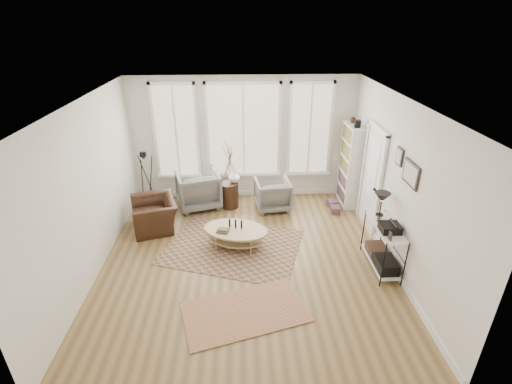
{
  "coord_description": "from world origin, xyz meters",
  "views": [
    {
      "loc": [
        -0.07,
        -5.61,
        4.12
      ],
      "look_at": [
        0.2,
        0.6,
        1.1
      ],
      "focal_mm": 26.0,
      "sensor_mm": 36.0,
      "label": 1
    }
  ],
  "objects_px": {
    "bookcase": "(350,165)",
    "coffee_table": "(235,233)",
    "armchair_right": "(273,194)",
    "side_table": "(229,175)",
    "low_shelf": "(383,242)",
    "accent_chair": "(155,214)",
    "armchair_left": "(198,189)"
  },
  "relations": [
    {
      "from": "bookcase",
      "to": "coffee_table",
      "type": "relative_size",
      "value": 1.47
    },
    {
      "from": "armchair_right",
      "to": "side_table",
      "type": "relative_size",
      "value": 0.47
    },
    {
      "from": "low_shelf",
      "to": "accent_chair",
      "type": "xyz_separation_m",
      "value": [
        -4.27,
        1.53,
        -0.19
      ]
    },
    {
      "from": "low_shelf",
      "to": "armchair_right",
      "type": "xyz_separation_m",
      "value": [
        -1.74,
        2.29,
        -0.16
      ]
    },
    {
      "from": "low_shelf",
      "to": "side_table",
      "type": "xyz_separation_m",
      "value": [
        -2.72,
        2.41,
        0.29
      ]
    },
    {
      "from": "coffee_table",
      "to": "side_table",
      "type": "relative_size",
      "value": 0.84
    },
    {
      "from": "armchair_left",
      "to": "low_shelf",
      "type": "bearing_deg",
      "value": 127.76
    },
    {
      "from": "accent_chair",
      "to": "armchair_left",
      "type": "bearing_deg",
      "value": 122.51
    },
    {
      "from": "side_table",
      "to": "accent_chair",
      "type": "height_order",
      "value": "side_table"
    },
    {
      "from": "coffee_table",
      "to": "low_shelf",
      "type": "bearing_deg",
      "value": -16.24
    },
    {
      "from": "low_shelf",
      "to": "accent_chair",
      "type": "relative_size",
      "value": 1.31
    },
    {
      "from": "armchair_right",
      "to": "side_table",
      "type": "bearing_deg",
      "value": -13.52
    },
    {
      "from": "armchair_left",
      "to": "armchair_right",
      "type": "relative_size",
      "value": 1.22
    },
    {
      "from": "accent_chair",
      "to": "coffee_table",
      "type": "bearing_deg",
      "value": 48.6
    },
    {
      "from": "bookcase",
      "to": "armchair_left",
      "type": "xyz_separation_m",
      "value": [
        -3.51,
        -0.04,
        -0.52
      ]
    },
    {
      "from": "armchair_right",
      "to": "accent_chair",
      "type": "height_order",
      "value": "armchair_right"
    },
    {
      "from": "bookcase",
      "to": "armchair_left",
      "type": "distance_m",
      "value": 3.55
    },
    {
      "from": "low_shelf",
      "to": "armchair_right",
      "type": "bearing_deg",
      "value": 127.14
    },
    {
      "from": "armchair_left",
      "to": "side_table",
      "type": "relative_size",
      "value": 0.57
    },
    {
      "from": "low_shelf",
      "to": "side_table",
      "type": "distance_m",
      "value": 3.64
    },
    {
      "from": "low_shelf",
      "to": "armchair_left",
      "type": "relative_size",
      "value": 1.37
    },
    {
      "from": "bookcase",
      "to": "coffee_table",
      "type": "distance_m",
      "value": 3.24
    },
    {
      "from": "bookcase",
      "to": "low_shelf",
      "type": "relative_size",
      "value": 1.58
    },
    {
      "from": "low_shelf",
      "to": "armchair_left",
      "type": "bearing_deg",
      "value": 144.34
    },
    {
      "from": "armchair_left",
      "to": "side_table",
      "type": "bearing_deg",
      "value": 157.87
    },
    {
      "from": "side_table",
      "to": "accent_chair",
      "type": "bearing_deg",
      "value": -150.53
    },
    {
      "from": "low_shelf",
      "to": "coffee_table",
      "type": "relative_size",
      "value": 0.93
    },
    {
      "from": "low_shelf",
      "to": "coffee_table",
      "type": "bearing_deg",
      "value": 163.76
    },
    {
      "from": "coffee_table",
      "to": "side_table",
      "type": "height_order",
      "value": "side_table"
    },
    {
      "from": "bookcase",
      "to": "coffee_table",
      "type": "height_order",
      "value": "bookcase"
    },
    {
      "from": "low_shelf",
      "to": "accent_chair",
      "type": "height_order",
      "value": "low_shelf"
    },
    {
      "from": "low_shelf",
      "to": "side_table",
      "type": "relative_size",
      "value": 0.78
    }
  ]
}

